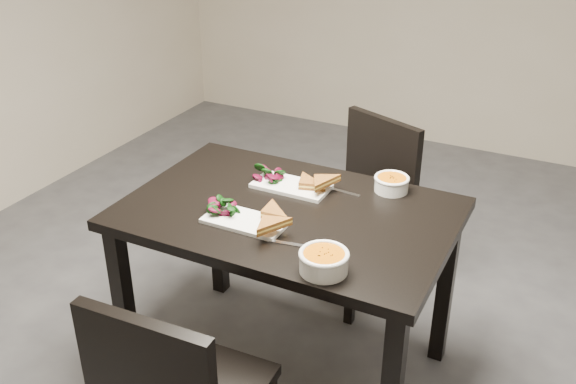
# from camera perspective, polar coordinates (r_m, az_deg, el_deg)

# --- Properties ---
(ground) EXTENTS (5.00, 5.00, 0.00)m
(ground) POSITION_cam_1_polar(r_m,az_deg,el_deg) (2.82, 7.92, -15.15)
(ground) COLOR #47474C
(ground) RESTS_ON ground
(table) EXTENTS (1.20, 0.80, 0.75)m
(table) POSITION_cam_1_polar(r_m,az_deg,el_deg) (2.42, 0.00, -3.55)
(table) COLOR black
(table) RESTS_ON ground
(chair_far) EXTENTS (0.55, 0.55, 0.85)m
(chair_far) POSITION_cam_1_polar(r_m,az_deg,el_deg) (3.05, 6.70, -0.47)
(chair_far) COLOR black
(chair_far) RESTS_ON ground
(plate_near) EXTENTS (0.29, 0.15, 0.01)m
(plate_near) POSITION_cam_1_polar(r_m,az_deg,el_deg) (2.29, -3.79, -2.58)
(plate_near) COLOR white
(plate_near) RESTS_ON table
(sandwich_near) EXTENTS (0.15, 0.12, 0.05)m
(sandwich_near) POSITION_cam_1_polar(r_m,az_deg,el_deg) (2.25, -2.19, -2.10)
(sandwich_near) COLOR #AE6B24
(sandwich_near) RESTS_ON plate_near
(salad_near) EXTENTS (0.09, 0.08, 0.04)m
(salad_near) POSITION_cam_1_polar(r_m,az_deg,el_deg) (2.32, -5.95, -1.43)
(salad_near) COLOR black
(salad_near) RESTS_ON plate_near
(soup_bowl_near) EXTENTS (0.16, 0.16, 0.07)m
(soup_bowl_near) POSITION_cam_1_polar(r_m,az_deg,el_deg) (2.01, 3.18, -6.04)
(soup_bowl_near) COLOR white
(soup_bowl_near) RESTS_ON table
(cutlery_near) EXTENTS (0.18, 0.04, 0.00)m
(cutlery_near) POSITION_cam_1_polar(r_m,az_deg,el_deg) (2.16, 0.63, -4.67)
(cutlery_near) COLOR silver
(cutlery_near) RESTS_ON table
(plate_far) EXTENTS (0.30, 0.15, 0.01)m
(plate_far) POSITION_cam_1_polar(r_m,az_deg,el_deg) (2.52, 0.29, 0.53)
(plate_far) COLOR white
(plate_far) RESTS_ON table
(sandwich_far) EXTENTS (0.17, 0.15, 0.05)m
(sandwich_far) POSITION_cam_1_polar(r_m,az_deg,el_deg) (2.47, 1.48, 0.74)
(sandwich_far) COLOR #AE6B24
(sandwich_far) RESTS_ON plate_far
(salad_far) EXTENTS (0.09, 0.08, 0.04)m
(salad_far) POSITION_cam_1_polar(r_m,az_deg,el_deg) (2.55, -1.72, 1.55)
(salad_far) COLOR black
(salad_far) RESTS_ON plate_far
(soup_bowl_far) EXTENTS (0.14, 0.14, 0.06)m
(soup_bowl_far) POSITION_cam_1_polar(r_m,az_deg,el_deg) (2.52, 9.11, 0.81)
(soup_bowl_far) COLOR white
(soup_bowl_far) RESTS_ON table
(cutlery_far) EXTENTS (0.18, 0.03, 0.00)m
(cutlery_far) POSITION_cam_1_polar(r_m,az_deg,el_deg) (2.51, 4.49, 0.13)
(cutlery_far) COLOR silver
(cutlery_far) RESTS_ON table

